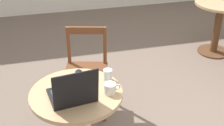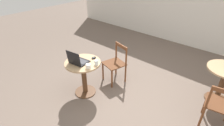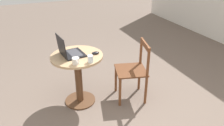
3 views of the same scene
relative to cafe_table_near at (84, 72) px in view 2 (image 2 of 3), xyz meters
name	(u,v)px [view 2 (image 2 of 3)]	position (x,y,z in m)	size (l,w,h in m)	color
ground_plane	(127,98)	(0.77, 0.42, -0.50)	(16.00, 16.00, 0.00)	#66564C
wall_back	(199,1)	(0.77, 3.65, 0.85)	(9.40, 0.06, 2.70)	silver
cafe_table_near	(84,72)	(0.00, 0.00, 0.00)	(0.67, 0.67, 0.72)	#51331E
cafe_table_mid	(224,79)	(2.10, 1.52, 0.00)	(0.67, 0.67, 0.72)	#51331E
chair_near_back	(116,63)	(0.19, 0.73, -0.07)	(0.50, 0.50, 0.84)	brown
chair_mid_front	(219,106)	(2.21, 0.80, -0.07)	(0.47, 0.47, 0.84)	brown
laptop	(78,61)	(-0.03, -0.08, 0.27)	(0.34, 0.33, 0.28)	black
mouse	(94,58)	(0.06, 0.23, 0.23)	(0.06, 0.10, 0.03)	black
mug	(88,66)	(0.24, -0.07, 0.25)	(0.12, 0.09, 0.08)	silver
drinking_glass	(96,63)	(0.26, 0.10, 0.26)	(0.07, 0.07, 0.09)	silver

